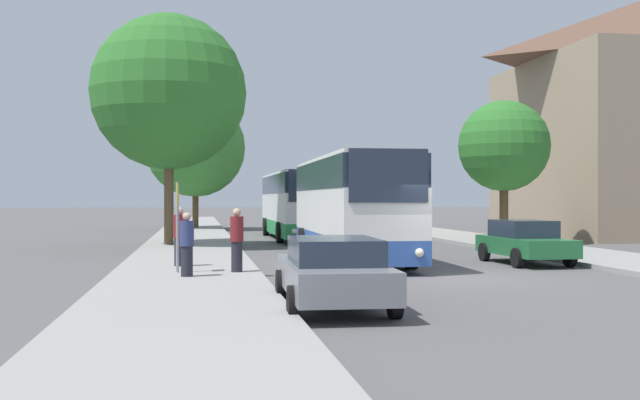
{
  "coord_description": "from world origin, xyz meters",
  "views": [
    {
      "loc": [
        -6.7,
        -19.06,
        2.15
      ],
      "look_at": [
        -1.46,
        12.89,
        2.05
      ],
      "focal_mm": 42.0,
      "sensor_mm": 36.0,
      "label": 1
    }
  ],
  "objects": [
    {
      "name": "pedestrian_walking_back",
      "position": [
        -6.97,
        0.18,
        0.96
      ],
      "size": [
        0.36,
        0.36,
        1.62
      ],
      "rotation": [
        0.0,
        0.0,
        5.41
      ],
      "color": "#23232D",
      "rests_on": "sidewalk_left"
    },
    {
      "name": "tree_left_far",
      "position": [
        -7.91,
        13.5,
        6.65
      ],
      "size": [
        6.63,
        6.63,
        9.83
      ],
      "color": "brown",
      "rests_on": "sidewalk_left"
    },
    {
      "name": "parked_car_right_near",
      "position": [
        3.77,
        3.77,
        0.74
      ],
      "size": [
        1.99,
        4.14,
        1.42
      ],
      "rotation": [
        0.0,
        0.0,
        3.16
      ],
      "color": "#236B38",
      "rests_on": "ground_plane"
    },
    {
      "name": "tree_right_near",
      "position": [
        7.2,
        13.45,
        4.51
      ],
      "size": [
        4.18,
        4.18,
        6.47
      ],
      "color": "#513D23",
      "rests_on": "sidewalk_right"
    },
    {
      "name": "sidewalk_left",
      "position": [
        -7.0,
        0.0,
        0.07
      ],
      "size": [
        4.0,
        120.0,
        0.15
      ],
      "primitive_type": "cube",
      "color": "gray",
      "rests_on": "ground_plane"
    },
    {
      "name": "pedestrian_waiting_far",
      "position": [
        -7.22,
        3.13,
        1.02
      ],
      "size": [
        0.36,
        0.36,
        1.72
      ],
      "rotation": [
        0.0,
        0.0,
        2.81
      ],
      "color": "#23232D",
      "rests_on": "sidewalk_left"
    },
    {
      "name": "parked_car_left_curb",
      "position": [
        -4.1,
        -4.8,
        0.73
      ],
      "size": [
        2.13,
        4.64,
        1.37
      ],
      "rotation": [
        0.0,
        0.0,
        -0.03
      ],
      "color": "slate",
      "rests_on": "ground_plane"
    },
    {
      "name": "parked_car_right_far",
      "position": [
        3.9,
        23.94,
        0.8
      ],
      "size": [
        2.22,
        4.33,
        1.54
      ],
      "rotation": [
        0.0,
        0.0,
        3.11
      ],
      "color": "black",
      "rests_on": "ground_plane"
    },
    {
      "name": "bus_middle",
      "position": [
        -1.63,
        19.59,
        1.83
      ],
      "size": [
        2.79,
        12.01,
        3.43
      ],
      "rotation": [
        0.0,
        0.0,
        0.0
      ],
      "color": "#238942",
      "rests_on": "ground_plane"
    },
    {
      "name": "tree_left_near",
      "position": [
        -6.83,
        31.15,
        5.49
      ],
      "size": [
        6.59,
        6.59,
        8.64
      ],
      "color": "#513D23",
      "rests_on": "sidewalk_left"
    },
    {
      "name": "bus_stop_sign",
      "position": [
        -7.23,
        1.26,
        1.65
      ],
      "size": [
        0.08,
        0.45,
        2.42
      ],
      "color": "gray",
      "rests_on": "sidewalk_left"
    },
    {
      "name": "pedestrian_waiting_near",
      "position": [
        -5.66,
        1.15,
        1.01
      ],
      "size": [
        0.36,
        0.36,
        1.71
      ],
      "rotation": [
        0.0,
        0.0,
        6.11
      ],
      "color": "#23232D",
      "rests_on": "sidewalk_left"
    },
    {
      "name": "bus_front",
      "position": [
        -1.56,
        5.8,
        1.86
      ],
      "size": [
        2.83,
        10.87,
        3.49
      ],
      "rotation": [
        0.0,
        0.0,
        -0.01
      ],
      "color": "#2D519E",
      "rests_on": "ground_plane"
    },
    {
      "name": "ground_plane",
      "position": [
        0.0,
        0.0,
        0.0
      ],
      "size": [
        300.0,
        300.0,
        0.0
      ],
      "primitive_type": "plane",
      "color": "#565454",
      "rests_on": "ground"
    }
  ]
}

